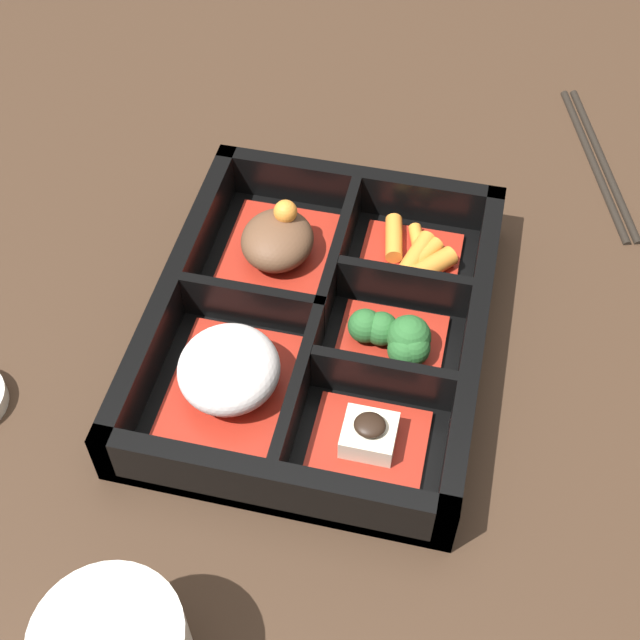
# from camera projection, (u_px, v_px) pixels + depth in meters

# --- Properties ---
(ground_plane) EXTENTS (3.00, 3.00, 0.00)m
(ground_plane) POSITION_uv_depth(u_px,v_px,m) (320.00, 341.00, 0.66)
(ground_plane) COLOR #382619
(bento_base) EXTENTS (0.29, 0.23, 0.01)m
(bento_base) POSITION_uv_depth(u_px,v_px,m) (320.00, 337.00, 0.66)
(bento_base) COLOR black
(bento_base) RESTS_ON ground_plane
(bento_rim) EXTENTS (0.29, 0.23, 0.05)m
(bento_rim) POSITION_uv_depth(u_px,v_px,m) (324.00, 322.00, 0.64)
(bento_rim) COLOR black
(bento_rim) RESTS_ON ground_plane
(bowl_rice) EXTENTS (0.11, 0.09, 0.05)m
(bowl_rice) POSITION_uv_depth(u_px,v_px,m) (229.00, 373.00, 0.60)
(bowl_rice) COLOR maroon
(bowl_rice) RESTS_ON bento_base
(bowl_stew) EXTENTS (0.11, 0.09, 0.05)m
(bowl_stew) POSITION_uv_depth(u_px,v_px,m) (278.00, 244.00, 0.69)
(bowl_stew) COLOR maroon
(bowl_stew) RESTS_ON bento_base
(bowl_tofu) EXTENTS (0.07, 0.08, 0.03)m
(bowl_tofu) POSITION_uv_depth(u_px,v_px,m) (369.00, 439.00, 0.59)
(bowl_tofu) COLOR maroon
(bowl_tofu) RESTS_ON bento_base
(bowl_greens) EXTENTS (0.06, 0.08, 0.04)m
(bowl_greens) POSITION_uv_depth(u_px,v_px,m) (396.00, 340.00, 0.63)
(bowl_greens) COLOR maroon
(bowl_greens) RESTS_ON bento_base
(bowl_carrots) EXTENTS (0.07, 0.08, 0.02)m
(bowl_carrots) POSITION_uv_depth(u_px,v_px,m) (414.00, 257.00, 0.69)
(bowl_carrots) COLOR maroon
(bowl_carrots) RESTS_ON bento_base
(chopsticks) EXTENTS (0.20, 0.08, 0.01)m
(chopsticks) POSITION_uv_depth(u_px,v_px,m) (599.00, 160.00, 0.78)
(chopsticks) COLOR black
(chopsticks) RESTS_ON ground_plane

